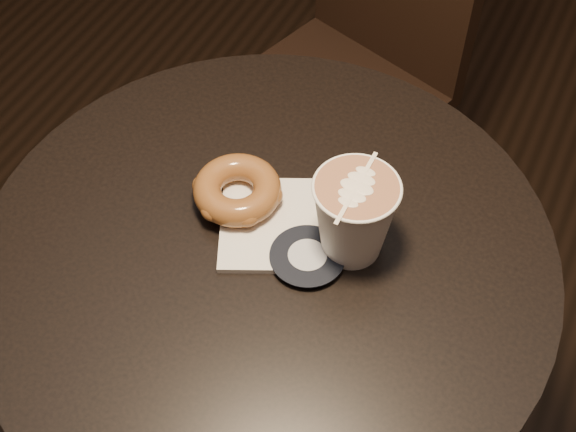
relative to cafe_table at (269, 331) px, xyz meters
The scene contains 5 objects.
cafe_table is the anchor object (origin of this frame).
chair 0.69m from the cafe_table, 101.39° to the left, with size 0.46×0.46×0.93m.
pastry_bag 0.21m from the cafe_table, 90.91° to the left, with size 0.14×0.14×0.01m, color white.
doughnut 0.24m from the cafe_table, 143.20° to the left, with size 0.11×0.11×0.04m, color brown.
latte_cup 0.27m from the cafe_table, 26.80° to the left, with size 0.10×0.10×0.11m, color white, non-canonical shape.
Camera 1 is at (0.27, -0.49, 1.53)m, focal length 50.00 mm.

